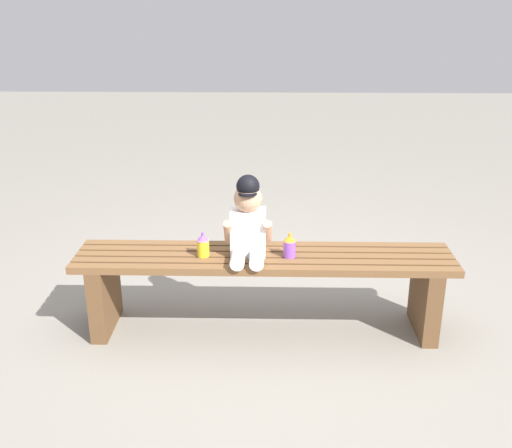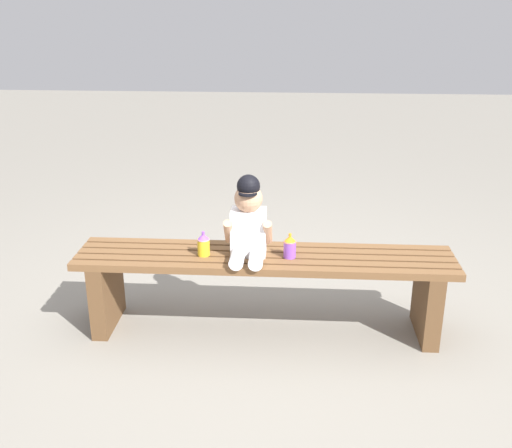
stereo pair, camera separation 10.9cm
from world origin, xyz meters
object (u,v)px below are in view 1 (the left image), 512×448
at_px(child_figure, 248,222).
at_px(sippy_cup_right, 290,246).
at_px(park_bench, 264,278).
at_px(sippy_cup_left, 203,245).

relative_size(child_figure, sippy_cup_right, 3.26).
bearing_deg(park_bench, sippy_cup_left, -175.87).
distance_m(park_bench, sippy_cup_right, 0.22).
bearing_deg(sippy_cup_left, child_figure, 2.40).
xyz_separation_m(sippy_cup_left, sippy_cup_right, (0.42, 0.00, 0.00)).
xyz_separation_m(child_figure, sippy_cup_left, (-0.22, -0.01, -0.12)).
bearing_deg(park_bench, child_figure, -171.13).
xyz_separation_m(park_bench, child_figure, (-0.08, -0.01, 0.30)).
bearing_deg(sippy_cup_left, sippy_cup_right, 0.00).
bearing_deg(sippy_cup_right, park_bench, 170.05).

